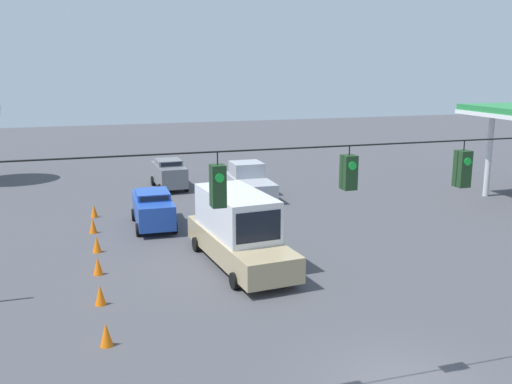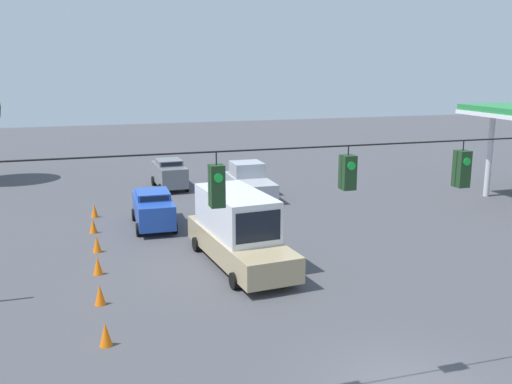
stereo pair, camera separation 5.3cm
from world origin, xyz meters
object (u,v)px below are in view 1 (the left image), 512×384
Objects in this scene: pickup_truck_silver_oncoming_deep at (249,181)px; traffic_cone_second at (100,295)px; sedan_grey_withflow_deep at (169,173)px; traffic_cone_farthest at (94,211)px; sedan_blue_withflow_far at (153,208)px; traffic_cone_nearest at (106,334)px; overhead_signal_span at (407,215)px; traffic_cone_fifth at (93,226)px; traffic_cone_third at (98,266)px; box_truck_tan_withflow_mid at (238,229)px; traffic_cone_fourth at (97,244)px.

pickup_truck_silver_oncoming_deep is 17.57m from traffic_cone_second.
sedan_grey_withflow_deep is 8.09m from traffic_cone_farthest.
traffic_cone_nearest is (3.02, 12.52, -0.62)m from sedan_blue_withflow_far.
traffic_cone_nearest is at bearing -29.80° from overhead_signal_span.
traffic_cone_second is at bearing 89.80° from traffic_cone_fifth.
overhead_signal_span is 5.66× the size of sedan_grey_withflow_deep.
sedan_blue_withflow_far is 7.03m from traffic_cone_third.
traffic_cone_second is 12.19m from traffic_cone_farthest.
box_truck_tan_withflow_mid is (1.62, -10.04, -3.06)m from overhead_signal_span.
overhead_signal_span is 10.62m from box_truck_tan_withflow_mid.
box_truck_tan_withflow_mid is 12.55m from pickup_truck_silver_oncoming_deep.
sedan_blue_withflow_far is at bearing -103.57° from traffic_cone_nearest.
traffic_cone_fourth and traffic_cone_fifth have the same top height.
traffic_cone_third is at bearing 88.72° from traffic_cone_fourth.
traffic_cone_third is 9.13m from traffic_cone_farthest.
traffic_cone_fifth is (-0.03, -9.11, 0.00)m from traffic_cone_second.
sedan_grey_withflow_deep is 0.78× the size of pickup_truck_silver_oncoming_deep.
traffic_cone_second is (5.30, 18.43, -0.66)m from sedan_grey_withflow_deep.
overhead_signal_span reaches higher than traffic_cone_farthest.
sedan_blue_withflow_far reaches higher than traffic_cone_farthest.
box_truck_tan_withflow_mid is 10.25× the size of traffic_cone_second.
pickup_truck_silver_oncoming_deep is 15.10m from traffic_cone_third.
traffic_cone_third is (0.00, -6.21, 0.00)m from traffic_cone_nearest.
traffic_cone_second is (7.38, -7.34, -4.18)m from overhead_signal_span.
traffic_cone_second is 9.11m from traffic_cone_fifth.
overhead_signal_span is 9.43m from traffic_cone_nearest.
traffic_cone_nearest is 1.00× the size of traffic_cone_third.
traffic_cone_farthest is at bearing -44.32° from sedan_blue_withflow_far.
box_truck_tan_withflow_mid is at bearing 150.06° from traffic_cone_fourth.
traffic_cone_second is at bearing 56.12° from pickup_truck_silver_oncoming_deep.
pickup_truck_silver_oncoming_deep reaches higher than traffic_cone_third.
pickup_truck_silver_oncoming_deep is 7.33× the size of traffic_cone_nearest.
traffic_cone_fifth is at bearing -89.97° from traffic_cone_nearest.
traffic_cone_fourth is (-0.06, -9.10, 0.00)m from traffic_cone_nearest.
traffic_cone_third is at bearing 64.41° from sedan_blue_withflow_far.
traffic_cone_fifth is (9.75, 5.46, -0.61)m from pickup_truck_silver_oncoming_deep.
box_truck_tan_withflow_mid is at bearing 91.66° from sedan_grey_withflow_deep.
box_truck_tan_withflow_mid is 8.67m from traffic_cone_fifth.
sedan_grey_withflow_deep is 13.53m from traffic_cone_fourth.
sedan_blue_withflow_far is at bearing 37.68° from pickup_truck_silver_oncoming_deep.
traffic_cone_second is at bearing 73.95° from sedan_grey_withflow_deep.
traffic_cone_nearest is 1.00× the size of traffic_cone_second.
traffic_cone_nearest and traffic_cone_fourth have the same top height.
traffic_cone_third is 1.00× the size of traffic_cone_fifth.
traffic_cone_second is 5.96m from traffic_cone_fourth.
traffic_cone_fourth is at bearing -90.98° from traffic_cone_second.
traffic_cone_fifth is (5.27, 9.31, -0.66)m from sedan_grey_withflow_deep.
box_truck_tan_withflow_mid reaches higher than traffic_cone_nearest.
sedan_blue_withflow_far reaches higher than traffic_cone_fifth.
box_truck_tan_withflow_mid reaches higher than sedan_blue_withflow_far.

